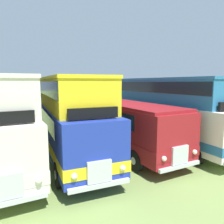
# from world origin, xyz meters

# --- Properties ---
(ground_plane) EXTENTS (200.00, 200.00, 0.00)m
(ground_plane) POSITION_xyz_m (0.00, 0.00, 0.00)
(ground_plane) COLOR #7A934C
(bus_fourth_in_row) EXTENTS (2.80, 10.55, 4.49)m
(bus_fourth_in_row) POSITION_xyz_m (-0.00, 0.38, 2.47)
(bus_fourth_in_row) COLOR silver
(bus_fourth_in_row) RESTS_ON ground
(bus_fifth_in_row) EXTENTS (3.08, 10.75, 4.49)m
(bus_fifth_in_row) POSITION_xyz_m (3.32, 0.25, 2.47)
(bus_fifth_in_row) COLOR #1E339E
(bus_fifth_in_row) RESTS_ON ground
(bus_sixth_in_row) EXTENTS (2.94, 10.52, 2.99)m
(bus_sixth_in_row) POSITION_xyz_m (6.62, 0.16, 1.75)
(bus_sixth_in_row) COLOR maroon
(bus_sixth_in_row) RESTS_ON ground
(bus_seventh_in_row) EXTENTS (2.66, 11.29, 4.49)m
(bus_seventh_in_row) POSITION_xyz_m (9.94, -0.06, 2.47)
(bus_seventh_in_row) COLOR silver
(bus_seventh_in_row) RESTS_ON ground
(rope_fence_line) EXTENTS (25.95, 0.08, 1.05)m
(rope_fence_line) POSITION_xyz_m (-0.00, 9.63, 0.71)
(rope_fence_line) COLOR #8C704C
(rope_fence_line) RESTS_ON ground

